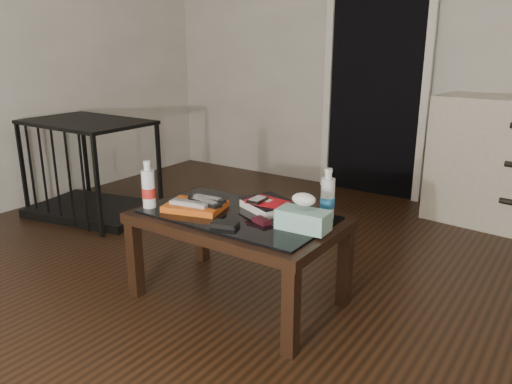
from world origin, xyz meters
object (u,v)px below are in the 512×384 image
pet_crate (92,184)px  tissue_box (303,220)px  coffee_table (238,226)px  textbook (268,205)px  water_bottle_right (328,193)px  water_bottle_left (148,184)px

pet_crate → tissue_box: size_ratio=4.36×
coffee_table → textbook: size_ratio=4.00×
textbook → tissue_box: (0.28, -0.14, 0.02)m
coffee_table → tissue_box: bearing=-0.8°
water_bottle_right → pet_crate: bearing=173.3°
coffee_table → water_bottle_right: bearing=27.4°
textbook → water_bottle_left: (-0.51, -0.31, 0.10)m
water_bottle_right → tissue_box: 0.22m
coffee_table → tissue_box: (0.37, -0.00, 0.11)m
pet_crate → textbook: bearing=-21.3°
water_bottle_left → water_bottle_right: size_ratio=1.00×
pet_crate → water_bottle_right: pet_crate is taller
pet_crate → textbook: 1.82m
water_bottle_left → water_bottle_right: bearing=24.5°
water_bottle_left → tissue_box: bearing=11.8°
coffee_table → water_bottle_right: water_bottle_right is taller
water_bottle_left → tissue_box: size_ratio=1.03×
pet_crate → water_bottle_right: size_ratio=4.21×
textbook → water_bottle_left: water_bottle_left is taller
pet_crate → textbook: (1.78, -0.30, 0.25)m
coffee_table → pet_crate: size_ratio=1.00×
tissue_box → coffee_table: bearing=175.8°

